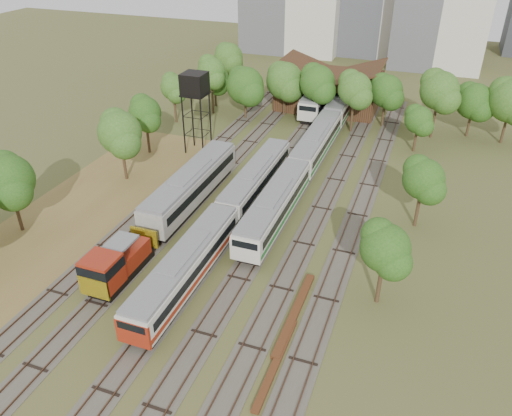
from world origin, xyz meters
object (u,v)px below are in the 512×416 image
at_px(water_tower, 195,86).
at_px(railcar_red_set, 226,217).
at_px(railcar_green_set, 317,143).
at_px(shunter_locomotive, 115,265).

bearing_deg(water_tower, railcar_red_set, -56.32).
distance_m(railcar_red_set, water_tower, 22.11).
relative_size(railcar_red_set, water_tower, 3.22).
bearing_deg(railcar_green_set, water_tower, -166.85).
xyz_separation_m(railcar_red_set, shunter_locomotive, (-6.00, -10.59, -0.03)).
distance_m(railcar_red_set, railcar_green_set, 21.41).
xyz_separation_m(railcar_green_set, water_tower, (-15.59, -3.64, 7.10)).
relative_size(railcar_red_set, shunter_locomotive, 4.27).
bearing_deg(railcar_green_set, shunter_locomotive, -107.55).
distance_m(railcar_green_set, water_tower, 17.51).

